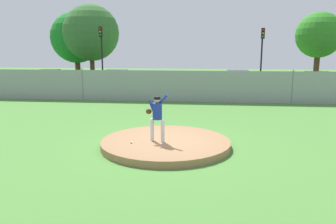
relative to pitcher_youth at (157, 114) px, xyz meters
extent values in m
plane|color=#4C8438|center=(0.27, 6.20, -1.19)|extent=(80.00, 80.00, 0.00)
cube|color=#2B2B2D|center=(0.27, 14.70, -1.19)|extent=(44.00, 7.00, 0.01)
cylinder|color=#99704C|center=(0.27, 0.20, -1.07)|extent=(4.48, 4.48, 0.24)
cylinder|color=silver|center=(-0.18, 0.09, -0.57)|extent=(0.13, 0.13, 0.77)
cylinder|color=silver|center=(0.21, -0.09, -0.57)|extent=(0.13, 0.13, 0.77)
cylinder|color=navy|center=(0.01, 0.00, 0.10)|extent=(0.32, 0.32, 0.56)
cylinder|color=navy|center=(0.19, 0.00, 0.48)|extent=(0.42, 0.26, 0.44)
cylinder|color=navy|center=(-0.17, 0.00, 0.24)|extent=(0.29, 0.20, 0.46)
ellipsoid|color=#4C2D14|center=(-0.29, 0.05, 0.07)|extent=(0.20, 0.12, 0.18)
sphere|color=tan|center=(0.01, 0.00, 0.48)|extent=(0.20, 0.20, 0.20)
cylinder|color=black|center=(0.01, 0.00, 0.55)|extent=(0.21, 0.21, 0.09)
sphere|color=white|center=(-0.83, -0.33, -0.92)|extent=(0.07, 0.07, 0.07)
cube|color=gray|center=(0.27, 10.20, -0.19)|extent=(33.48, 0.03, 2.00)
cylinder|color=slate|center=(-6.43, 10.20, -0.14)|extent=(0.07, 0.07, 2.10)
cylinder|color=slate|center=(6.96, 10.20, -0.14)|extent=(0.07, 0.07, 2.10)
cube|color=slate|center=(-5.40, 14.33, -0.52)|extent=(2.13, 4.82, 0.70)
cube|color=black|center=(-5.40, 14.33, 0.17)|extent=(1.85, 2.69, 0.69)
cylinder|color=black|center=(-5.48, 15.79, -0.87)|extent=(1.94, 0.75, 0.64)
cylinder|color=black|center=(-5.31, 12.87, -0.87)|extent=(1.94, 0.75, 0.64)
cube|color=#A81919|center=(10.18, 15.19, -0.54)|extent=(2.02, 4.15, 0.66)
cube|color=black|center=(10.18, 15.19, 0.13)|extent=(1.78, 2.32, 0.68)
cylinder|color=black|center=(10.25, 16.44, -0.87)|extent=(1.90, 0.74, 0.64)
cylinder|color=black|center=(10.12, 13.93, -0.87)|extent=(1.90, 0.74, 0.64)
cube|color=maroon|center=(0.76, 14.74, -0.54)|extent=(2.18, 4.91, 0.66)
cube|color=black|center=(0.76, 14.74, 0.11)|extent=(1.88, 2.75, 0.63)
cylinder|color=black|center=(0.87, 16.22, -0.87)|extent=(1.93, 0.78, 0.64)
cylinder|color=black|center=(0.65, 13.26, -0.87)|extent=(1.93, 0.78, 0.64)
cube|color=#146066|center=(-11.39, 14.92, -0.50)|extent=(1.92, 4.83, 0.75)
cube|color=black|center=(-11.39, 14.92, 0.18)|extent=(1.69, 2.68, 0.60)
cylinder|color=black|center=(-11.33, 16.40, -0.87)|extent=(1.81, 0.71, 0.64)
cylinder|color=black|center=(-11.45, 13.44, -0.87)|extent=(1.81, 0.71, 0.64)
cube|color=#161E4C|center=(4.06, 14.39, -0.48)|extent=(1.85, 4.15, 0.79)
cube|color=black|center=(4.06, 14.39, 0.24)|extent=(1.66, 2.30, 0.64)
cylinder|color=black|center=(4.10, 15.67, -0.87)|extent=(1.81, 0.69, 0.64)
cylinder|color=black|center=(4.03, 13.12, -0.87)|extent=(1.81, 0.69, 0.64)
cone|color=orange|center=(7.02, 12.42, -0.91)|extent=(0.32, 0.32, 0.55)
cube|color=black|center=(7.02, 12.42, -1.17)|extent=(0.40, 0.40, 0.03)
cylinder|color=black|center=(-7.73, 18.79, 1.46)|extent=(0.14, 0.14, 5.30)
cube|color=black|center=(-7.73, 18.61, 3.66)|extent=(0.28, 0.24, 0.90)
sphere|color=red|center=(-7.73, 18.49, 3.93)|extent=(0.18, 0.18, 0.18)
sphere|color=orange|center=(-7.73, 18.49, 3.66)|extent=(0.18, 0.18, 0.18)
sphere|color=green|center=(-7.73, 18.49, 3.39)|extent=(0.18, 0.18, 0.18)
cylinder|color=black|center=(6.49, 19.19, 1.36)|extent=(0.14, 0.14, 5.11)
cube|color=black|center=(6.49, 19.01, 3.47)|extent=(0.28, 0.24, 0.90)
sphere|color=red|center=(6.49, 18.89, 3.74)|extent=(0.18, 0.18, 0.18)
sphere|color=orange|center=(6.49, 18.89, 3.47)|extent=(0.18, 0.18, 0.18)
sphere|color=green|center=(6.49, 18.89, 3.20)|extent=(0.18, 0.18, 0.18)
cylinder|color=#4C331E|center=(-12.32, 24.50, 0.13)|extent=(0.56, 0.56, 2.65)
sphere|color=#197924|center=(-12.32, 24.50, 3.37)|extent=(5.46, 5.46, 5.46)
cylinder|color=#4C331E|center=(-10.22, 23.23, 0.29)|extent=(0.48, 0.48, 2.95)
sphere|color=#346C2E|center=(-10.22, 23.23, 3.79)|extent=(5.78, 5.78, 5.78)
cylinder|color=#4C331E|center=(12.06, 21.97, 0.38)|extent=(0.51, 0.51, 3.15)
sphere|color=#2F8223|center=(12.06, 21.97, 3.43)|extent=(4.21, 4.21, 4.21)
camera|label=1|loc=(1.56, -10.80, 2.16)|focal=35.32mm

